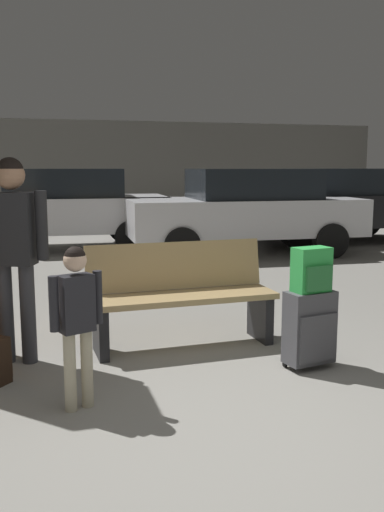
# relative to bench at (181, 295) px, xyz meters

# --- Properties ---
(ground_plane) EXTENTS (18.00, 18.00, 0.10)m
(ground_plane) POSITION_rel_bench_xyz_m (-0.17, 2.29, -0.49)
(ground_plane) COLOR gray
(garage_back_wall) EXTENTS (18.00, 0.12, 2.80)m
(garage_back_wall) POSITION_rel_bench_xyz_m (-0.17, 11.15, 0.96)
(garage_back_wall) COLOR slate
(garage_back_wall) RESTS_ON ground_plane
(bench) EXTENTS (1.62, 0.60, 0.89)m
(bench) POSITION_rel_bench_xyz_m (0.00, 0.00, 0.00)
(bench) COLOR tan
(bench) RESTS_ON ground_plane
(suitcase) EXTENTS (0.41, 0.29, 0.60)m
(suitcase) POSITION_rel_bench_xyz_m (0.81, -0.83, -0.12)
(suitcase) COLOR #4C4C51
(suitcase) RESTS_ON ground_plane
(backpack_bright) EXTENTS (0.30, 0.23, 0.34)m
(backpack_bright) POSITION_rel_bench_xyz_m (0.81, -0.83, 0.33)
(backpack_bright) COLOR green
(backpack_bright) RESTS_ON suitcase
(child) EXTENTS (0.34, 0.20, 1.06)m
(child) POSITION_rel_bench_xyz_m (-0.97, -1.11, 0.21)
(child) COLOR beige
(child) RESTS_ON ground_plane
(adult) EXTENTS (0.53, 0.29, 1.62)m
(adult) POSITION_rel_bench_xyz_m (-1.37, -0.09, 0.56)
(adult) COLOR #38383D
(adult) RESTS_ON ground_plane
(parked_car_far) EXTENTS (4.18, 1.95, 1.51)m
(parked_car_far) POSITION_rel_bench_xyz_m (-0.77, 6.25, 0.36)
(parked_car_far) COLOR silver
(parked_car_far) RESTS_ON ground_plane
(parked_car_side) EXTENTS (4.16, 1.91, 1.51)m
(parked_car_side) POSITION_rel_bench_xyz_m (4.85, 5.78, 0.36)
(parked_car_side) COLOR black
(parked_car_side) RESTS_ON ground_plane
(parked_car_near) EXTENTS (4.16, 1.92, 1.51)m
(parked_car_near) POSITION_rel_bench_xyz_m (2.40, 4.75, 0.36)
(parked_car_near) COLOR silver
(parked_car_near) RESTS_ON ground_plane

